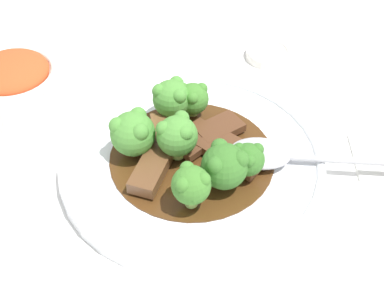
% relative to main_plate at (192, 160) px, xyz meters
% --- Properties ---
extents(ground_plane, '(4.00, 4.00, 0.00)m').
position_rel_main_plate_xyz_m(ground_plane, '(0.00, 0.00, -0.01)').
color(ground_plane, white).
extents(main_plate, '(0.28, 0.28, 0.02)m').
position_rel_main_plate_xyz_m(main_plate, '(0.00, 0.00, 0.00)').
color(main_plate, white).
rests_on(main_plate, ground_plane).
extents(beef_strip_0, '(0.08, 0.08, 0.01)m').
position_rel_main_plate_xyz_m(beef_strip_0, '(-0.04, 0.01, 0.01)').
color(beef_strip_0, '#56331E').
rests_on(beef_strip_0, main_plate).
extents(beef_strip_1, '(0.06, 0.08, 0.01)m').
position_rel_main_plate_xyz_m(beef_strip_1, '(0.04, 0.02, 0.02)').
color(beef_strip_1, brown).
rests_on(beef_strip_1, main_plate).
extents(beef_strip_2, '(0.06, 0.06, 0.01)m').
position_rel_main_plate_xyz_m(beef_strip_2, '(-0.01, -0.02, 0.01)').
color(beef_strip_2, '#56331E').
rests_on(beef_strip_2, main_plate).
extents(beef_strip_3, '(0.03, 0.05, 0.01)m').
position_rel_main_plate_xyz_m(beef_strip_3, '(0.02, -0.03, 0.02)').
color(beef_strip_3, brown).
rests_on(beef_strip_3, main_plate).
extents(beef_strip_4, '(0.06, 0.05, 0.01)m').
position_rel_main_plate_xyz_m(beef_strip_4, '(-0.03, -0.03, 0.01)').
color(beef_strip_4, '#56331E').
rests_on(beef_strip_4, main_plate).
extents(broccoli_floret_0, '(0.04, 0.04, 0.05)m').
position_rel_main_plate_xyz_m(broccoli_floret_0, '(0.01, -0.06, 0.04)').
color(broccoli_floret_0, '#7FA84C').
rests_on(broccoli_floret_0, main_plate).
extents(broccoli_floret_1, '(0.05, 0.05, 0.05)m').
position_rel_main_plate_xyz_m(broccoli_floret_1, '(-0.03, 0.05, 0.04)').
color(broccoli_floret_1, '#7FA84C').
rests_on(broccoli_floret_1, main_plate).
extents(broccoli_floret_2, '(0.04, 0.04, 0.04)m').
position_rel_main_plate_xyz_m(broccoli_floret_2, '(-0.01, -0.07, 0.03)').
color(broccoli_floret_2, '#8EB756').
rests_on(broccoli_floret_2, main_plate).
extents(broccoli_floret_3, '(0.05, 0.05, 0.05)m').
position_rel_main_plate_xyz_m(broccoli_floret_3, '(0.06, -0.01, 0.04)').
color(broccoli_floret_3, '#7FA84C').
rests_on(broccoli_floret_3, main_plate).
extents(broccoli_floret_4, '(0.04, 0.04, 0.05)m').
position_rel_main_plate_xyz_m(broccoli_floret_4, '(0.01, 0.07, 0.04)').
color(broccoli_floret_4, '#7FA84C').
rests_on(broccoli_floret_4, main_plate).
extents(broccoli_floret_5, '(0.03, 0.03, 0.04)m').
position_rel_main_plate_xyz_m(broccoli_floret_5, '(-0.05, 0.04, 0.03)').
color(broccoli_floret_5, '#8EB756').
rests_on(broccoli_floret_5, main_plate).
extents(broccoli_floret_6, '(0.04, 0.04, 0.05)m').
position_rel_main_plate_xyz_m(broccoli_floret_6, '(0.02, -0.00, 0.04)').
color(broccoli_floret_6, '#8EB756').
rests_on(broccoli_floret_6, main_plate).
extents(serving_spoon, '(0.22, 0.07, 0.01)m').
position_rel_main_plate_xyz_m(serving_spoon, '(-0.08, 0.02, 0.02)').
color(serving_spoon, '#B7B7BC').
rests_on(serving_spoon, main_plate).
extents(side_bowl_kimchi, '(0.11, 0.11, 0.06)m').
position_rel_main_plate_xyz_m(side_bowl_kimchi, '(0.19, -0.14, 0.02)').
color(side_bowl_kimchi, white).
rests_on(side_bowl_kimchi, ground_plane).
extents(sauce_dish, '(0.06, 0.06, 0.01)m').
position_rel_main_plate_xyz_m(sauce_dish, '(-0.13, -0.19, -0.00)').
color(sauce_dish, white).
rests_on(sauce_dish, ground_plane).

